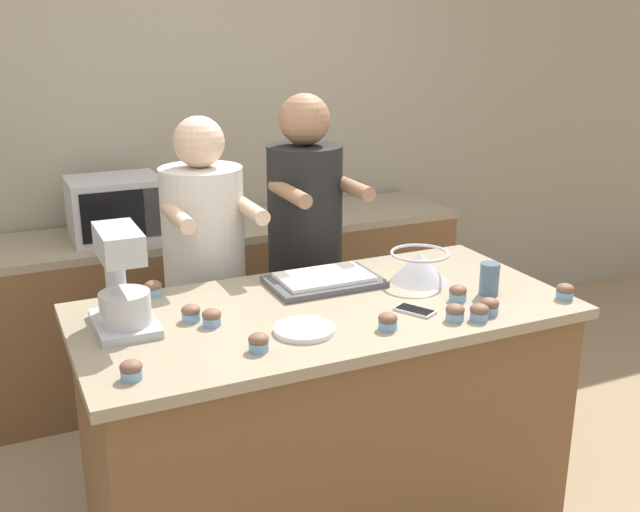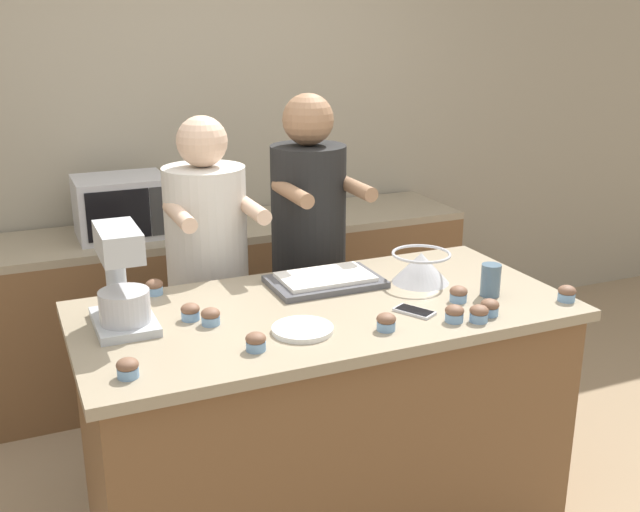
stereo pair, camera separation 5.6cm
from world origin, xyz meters
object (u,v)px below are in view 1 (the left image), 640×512
Objects in this scene: baking_tray at (324,280)px; cupcake_1 at (131,370)px; cupcake_4 at (490,306)px; small_plate at (304,330)px; person_right at (306,264)px; cell_phone at (415,311)px; cupcake_9 at (455,312)px; cupcake_2 at (565,291)px; cupcake_8 at (259,342)px; drinking_glass at (489,279)px; person_left at (206,288)px; stand_mixer at (122,285)px; cupcake_3 at (212,318)px; cupcake_5 at (153,288)px; mixing_bowl at (419,266)px; cupcake_7 at (479,312)px; cupcake_10 at (191,313)px; cupcake_0 at (458,293)px; microwave_oven at (115,208)px; cupcake_6 at (388,321)px.

cupcake_1 is at bearing -149.69° from baking_tray.
small_plate is at bearing 169.15° from cupcake_4.
person_right is 0.91m from cell_phone.
cupcake_2 is at bearing 0.18° from cupcake_9.
baking_tray is at bearing -105.64° from person_right.
baking_tray is at bearing 46.41° from cupcake_8.
baking_tray is 0.64m from drinking_glass.
drinking_glass is 1.39m from cupcake_1.
person_left reaches higher than cupcake_2.
stand_mixer reaches higher than cupcake_8.
baking_tray is 0.99m from cupcake_1.
cupcake_5 is (-0.12, 0.37, 0.00)m from cupcake_3.
cupcake_7 is (-0.02, -0.43, -0.04)m from mixing_bowl.
cupcake_5 and cupcake_10 have the same top height.
drinking_glass is at bearing -7.91° from cupcake_3.
cupcake_1 is at bearing -173.82° from cupcake_0.
small_plate is 0.21m from cupcake_8.
microwave_oven is 2.04m from cupcake_7.
person_right reaches higher than cupcake_0.
cupcake_8 is (-0.19, -0.08, 0.02)m from small_plate.
cupcake_0 reaches higher than baking_tray.
cupcake_10 is (-1.10, 0.22, -0.03)m from drinking_glass.
cupcake_4 and cupcake_9 have the same top height.
cupcake_2 is (0.58, -0.12, 0.02)m from cell_phone.
cell_phone is at bearing 151.61° from cupcake_4.
person_right reaches higher than cupcake_8.
stand_mixer is 5.31× the size of cupcake_7.
cell_phone is at bearing 135.95° from cupcake_7.
cupcake_3 is 0.84m from cupcake_9.
microwave_oven reaches higher than cupcake_0.
cupcake_6 is 1.00× the size of cupcake_9.
cupcake_6 is (-0.35, -0.37, -0.04)m from mixing_bowl.
cupcake_5 is (0.16, 0.27, -0.13)m from stand_mixer.
cupcake_8 is (-0.59, -0.98, 0.12)m from person_right.
person_right is 7.91× the size of small_plate.
cupcake_2 is at bearing -7.01° from small_plate.
cupcake_1 is at bearing 179.24° from cupcake_2.
cupcake_10 is at bearing 158.77° from cupcake_4.
cupcake_6 is 1.00× the size of cupcake_8.
cupcake_0 is 0.39m from cupcake_6.
cupcake_6 is at bearing 0.39° from cupcake_1.
cupcake_4 is at bearing -80.54° from cupcake_0.
microwave_oven is 1.83m from cell_phone.
mixing_bowl is at bearing 5.84° from cupcake_3.
baking_tray is 0.43m from cell_phone.
baking_tray is 0.53m from cupcake_0.
cupcake_7 is (0.98, -0.72, 0.00)m from cupcake_5.
cupcake_5 is at bearing 155.94° from drinking_glass.
baking_tray is at bearing 136.01° from cupcake_0.
cupcake_8 is at bearing -156.76° from mixing_bowl.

